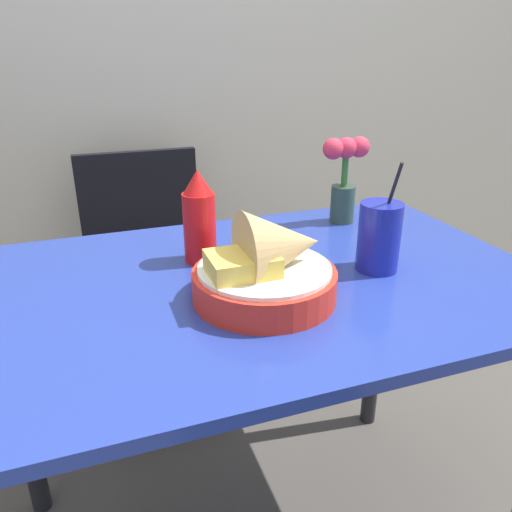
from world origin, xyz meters
TOP-DOWN VIEW (x-y plane):
  - wall_window at (0.00, 1.01)m, footprint 7.00×0.06m
  - dining_table at (0.00, 0.00)m, footprint 1.16×0.73m
  - chair_far_window at (-0.12, 0.75)m, footprint 0.40×0.40m
  - food_basket at (0.00, -0.08)m, footprint 0.26×0.26m
  - ketchup_bottle at (-0.08, 0.12)m, footprint 0.07×0.07m
  - drink_cup at (0.25, -0.04)m, footprint 0.09×0.09m
  - flower_vase at (0.33, 0.25)m, footprint 0.13×0.06m

SIDE VIEW (x-z plane):
  - chair_far_window at x=-0.12m, z-range 0.09..0.95m
  - dining_table at x=0.00m, z-range 0.27..1.03m
  - food_basket at x=0.00m, z-range 0.74..0.91m
  - drink_cup at x=0.25m, z-range 0.71..0.94m
  - ketchup_bottle at x=-0.08m, z-range 0.76..0.96m
  - flower_vase at x=0.33m, z-range 0.78..1.00m
  - wall_window at x=0.00m, z-range 0.00..2.60m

